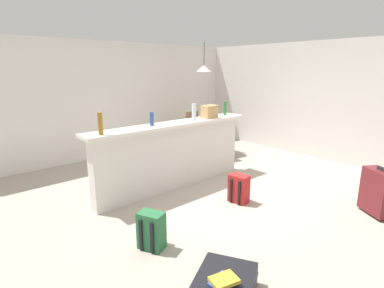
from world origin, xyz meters
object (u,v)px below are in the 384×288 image
pendant_lamp (204,68)px  book_stack (223,281)px  dining_table (203,126)px  suitcase_upright_maroon (379,192)px  bottle_amber (100,124)px  dining_chair_far_side (189,128)px  bottle_blue (152,119)px  bottle_green (225,108)px  backpack_red (239,189)px  backpack_green (152,231)px  grocery_bag (210,112)px  dining_chair_near_partition (219,136)px  bottle_clear (194,112)px

pendant_lamp → book_stack: pendant_lamp is taller
dining_table → suitcase_upright_maroon: bearing=-95.4°
bottle_amber → pendant_lamp: pendant_lamp is taller
dining_chair_far_side → pendant_lamp: pendant_lamp is taller
book_stack → pendant_lamp: bearing=48.6°
bottle_blue → book_stack: size_ratio=0.80×
dining_table → bottle_green: bearing=-115.8°
dining_table → book_stack: (-3.14, -3.57, -0.40)m
suitcase_upright_maroon → pendant_lamp: bearing=84.1°
bottle_blue → pendant_lamp: bearing=28.7°
bottle_green → backpack_red: 1.73m
dining_table → pendant_lamp: pendant_lamp is taller
backpack_green → backpack_red: (1.64, 0.14, 0.00)m
dining_chair_far_side → backpack_green: bearing=-136.2°
grocery_bag → dining_chair_near_partition: bearing=35.4°
dining_chair_far_side → book_stack: 5.21m
bottle_amber → dining_chair_near_partition: 3.18m
suitcase_upright_maroon → book_stack: 2.79m
dining_table → pendant_lamp: size_ratio=1.60×
bottle_green → suitcase_upright_maroon: bearing=-85.1°
pendant_lamp → suitcase_upright_maroon: (-0.39, -3.83, -1.60)m
dining_chair_far_side → backpack_green: (-3.13, -3.00, -0.31)m
suitcase_upright_maroon → book_stack: suitcase_upright_maroon is taller
bottle_green → pendant_lamp: 1.55m
suitcase_upright_maroon → book_stack: size_ratio=2.66×
bottle_green → dining_table: bearing=64.2°
bottle_clear → backpack_green: bearing=-145.0°
bottle_clear → dining_chair_near_partition: size_ratio=0.31×
bottle_green → suitcase_upright_maroon: (0.23, -2.60, -0.88)m
bottle_green → bottle_blue: bearing=179.7°
bottle_clear → suitcase_upright_maroon: size_ratio=0.43×
bottle_clear → grocery_bag: size_ratio=1.10×
bottle_green → pendant_lamp: bearing=63.3°
bottle_blue → bottle_clear: (0.76, -0.11, 0.04)m
bottle_amber → dining_chair_near_partition: bearing=13.8°
grocery_bag → backpack_green: (-2.05, -1.20, -1.00)m
backpack_green → backpack_red: 1.64m
bottle_green → backpack_green: (-2.50, -1.25, -1.01)m
backpack_green → bottle_clear: bearing=35.0°
bottle_green → dining_table: (0.59, 1.21, -0.57)m
bottle_amber → bottle_clear: (1.62, -0.01, -0.00)m
dining_table → book_stack: size_ratio=4.36×
backpack_green → backpack_red: size_ratio=1.00×
pendant_lamp → bottle_green: bearing=-116.7°
bottle_blue → dining_table: size_ratio=0.18×
dining_chair_near_partition → backpack_green: 3.59m
bottle_blue → bottle_green: bearing=-0.3°
bottle_clear → bottle_green: size_ratio=1.15×
bottle_blue → dining_table: (2.20, 1.20, -0.54)m
backpack_green → book_stack: size_ratio=1.66×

